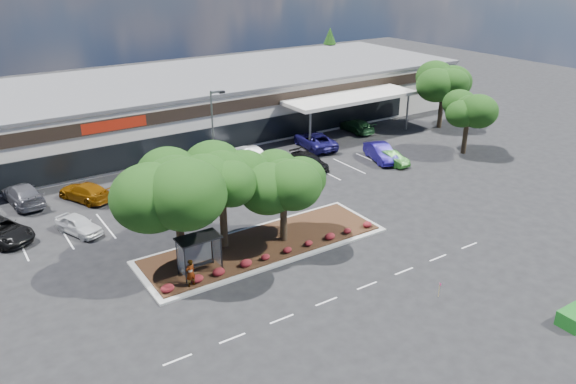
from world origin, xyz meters
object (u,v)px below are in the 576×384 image
survey_stake (439,288)px  car_0 (1,230)px  light_pole (215,155)px  car_1 (78,225)px

survey_stake → car_0: car_0 is taller
light_pole → car_1: bearing=176.5°
car_1 → light_pole: bearing=-26.2°
light_pole → car_0: (-16.15, 2.68, -3.44)m
light_pole → survey_stake: (4.98, -20.01, -3.60)m
survey_stake → car_1: size_ratio=0.23×
light_pole → car_0: size_ratio=1.72×
survey_stake → car_1: car_1 is taller
survey_stake → car_1: (-16.15, 20.70, 0.09)m
car_0 → car_1: 5.37m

